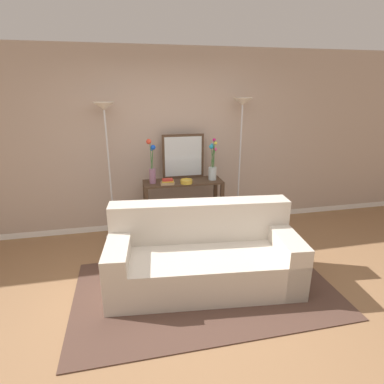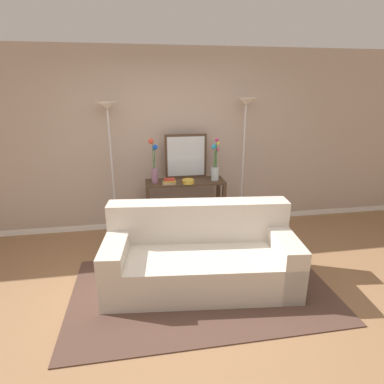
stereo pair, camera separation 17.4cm
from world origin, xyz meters
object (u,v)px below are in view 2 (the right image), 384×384
(floor_lamp_right, at_px, (245,129))
(book_stack, at_px, (169,182))
(floor_lamp_left, at_px, (109,134))
(book_row_under_console, at_px, (164,231))
(vase_tall_flowers, at_px, (154,166))
(fruit_bowl, at_px, (188,181))
(console_table, at_px, (185,198))
(wall_mirror, at_px, (186,156))
(couch, at_px, (200,257))
(vase_short_flowers, at_px, (215,168))

(floor_lamp_right, relative_size, book_stack, 10.19)
(floor_lamp_left, height_order, book_row_under_console, floor_lamp_left)
(vase_tall_flowers, relative_size, fruit_bowl, 3.68)
(console_table, relative_size, floor_lamp_right, 0.58)
(console_table, height_order, book_stack, book_stack)
(wall_mirror, bearing_deg, floor_lamp_left, -174.90)
(couch, relative_size, floor_lamp_right, 1.08)
(vase_tall_flowers, bearing_deg, fruit_bowl, -13.90)
(book_stack, distance_m, book_row_under_console, 0.82)
(floor_lamp_left, bearing_deg, vase_short_flowers, -3.51)
(console_table, height_order, fruit_bowl, fruit_bowl)
(vase_tall_flowers, height_order, book_stack, vase_tall_flowers)
(floor_lamp_right, bearing_deg, fruit_bowl, -167.09)
(wall_mirror, relative_size, book_row_under_console, 2.46)
(floor_lamp_right, bearing_deg, wall_mirror, 173.63)
(book_stack, bearing_deg, console_table, 25.43)
(floor_lamp_left, distance_m, book_stack, 1.03)
(console_table, xyz_separation_m, vase_tall_flowers, (-0.44, -0.01, 0.50))
(fruit_bowl, bearing_deg, console_table, 101.55)
(wall_mirror, relative_size, book_stack, 3.34)
(wall_mirror, bearing_deg, floor_lamp_right, -6.37)
(vase_tall_flowers, bearing_deg, book_row_under_console, 6.64)
(fruit_bowl, distance_m, book_stack, 0.26)
(couch, bearing_deg, vase_short_flowers, 69.98)
(console_table, bearing_deg, couch, -90.86)
(floor_lamp_left, bearing_deg, book_stack, -13.24)
(wall_mirror, distance_m, book_stack, 0.49)
(floor_lamp_left, xyz_separation_m, floor_lamp_right, (1.89, -0.00, 0.03))
(couch, relative_size, console_table, 1.87)
(floor_lamp_right, xyz_separation_m, book_stack, (-1.12, -0.18, -0.68))
(book_stack, xyz_separation_m, book_row_under_console, (-0.10, 0.11, -0.81))
(console_table, relative_size, fruit_bowl, 6.68)
(wall_mirror, height_order, book_stack, wall_mirror)
(wall_mirror, xyz_separation_m, book_row_under_console, (-0.37, -0.16, -1.10))
(couch, xyz_separation_m, wall_mirror, (0.06, 1.43, 0.84))
(vase_short_flowers, relative_size, book_row_under_console, 2.28)
(vase_tall_flowers, xyz_separation_m, book_stack, (0.20, -0.10, -0.21))
(floor_lamp_left, xyz_separation_m, vase_tall_flowers, (0.58, -0.08, -0.45))
(floor_lamp_left, bearing_deg, fruit_bowl, -10.65)
(fruit_bowl, height_order, book_row_under_console, fruit_bowl)
(floor_lamp_right, relative_size, vase_tall_flowers, 3.16)
(floor_lamp_right, height_order, vase_tall_flowers, floor_lamp_right)
(vase_short_flowers, relative_size, fruit_bowl, 3.52)
(couch, relative_size, vase_short_flowers, 3.55)
(console_table, xyz_separation_m, floor_lamp_right, (0.88, 0.07, 0.98))
(book_row_under_console, bearing_deg, vase_short_flowers, -1.43)
(vase_tall_flowers, height_order, fruit_bowl, vase_tall_flowers)
(fruit_bowl, bearing_deg, wall_mirror, 87.59)
(couch, height_order, floor_lamp_right, floor_lamp_right)
(couch, distance_m, floor_lamp_right, 2.03)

